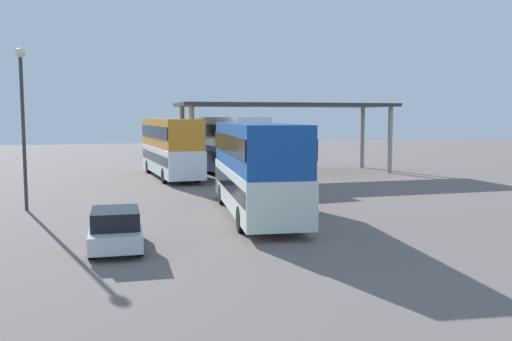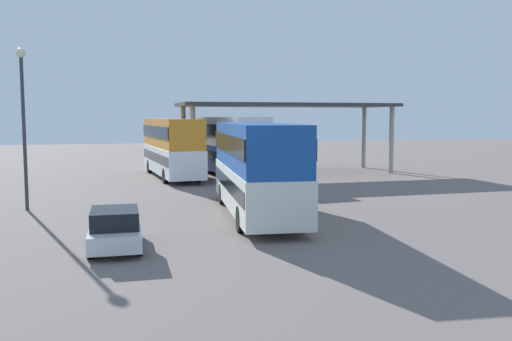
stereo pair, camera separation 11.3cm
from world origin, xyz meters
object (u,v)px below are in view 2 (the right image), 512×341
(double_decker_main, at_px, (256,165))
(lamppost_tall, at_px, (23,109))
(parked_hatchback, at_px, (115,229))
(double_decker_near_canopy, at_px, (171,145))
(double_decker_mid_row, at_px, (230,144))

(double_decker_main, height_order, lamppost_tall, lamppost_tall)
(parked_hatchback, height_order, double_decker_near_canopy, double_decker_near_canopy)
(double_decker_main, bearing_deg, double_decker_mid_row, -2.75)
(lamppost_tall, bearing_deg, double_decker_main, -23.82)
(double_decker_near_canopy, height_order, double_decker_mid_row, double_decker_mid_row)
(double_decker_near_canopy, distance_m, double_decker_mid_row, 4.23)
(double_decker_main, height_order, parked_hatchback, double_decker_main)
(double_decker_main, relative_size, double_decker_mid_row, 1.04)
(double_decker_mid_row, bearing_deg, lamppost_tall, 127.10)
(double_decker_near_canopy, xyz_separation_m, lamppost_tall, (-8.36, -11.92, 2.43))
(double_decker_main, height_order, double_decker_mid_row, double_decker_mid_row)
(lamppost_tall, bearing_deg, double_decker_near_canopy, 54.96)
(double_decker_main, bearing_deg, lamppost_tall, 73.09)
(parked_hatchback, distance_m, double_decker_near_canopy, 21.40)
(double_decker_mid_row, distance_m, lamppost_tall, 17.10)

